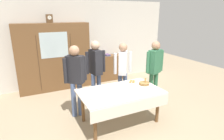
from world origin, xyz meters
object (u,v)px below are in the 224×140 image
object	(u,v)px
pastry_plate	(132,82)
spoon_far_right	(124,96)
wall_cabinet	(54,57)
spoon_mid_right	(102,103)
tea_cup_far_right	(127,91)
person_by_cabinet	(155,66)
person_behind_table_left	(123,67)
bread_basket	(144,83)
tea_cup_front_edge	(110,88)
mantel_clock	(49,19)
person_behind_table_right	(76,75)
spoon_center	(153,87)
tea_cup_mid_left	(130,85)
tea_cup_center	(101,92)
person_near_right_end	(96,67)
tea_cup_near_right	(92,99)
bookshelf_low	(107,68)
book_stack	(107,55)
dining_table	(121,96)

from	to	relation	value
pastry_plate	spoon_far_right	world-z (taller)	pastry_plate
wall_cabinet	spoon_mid_right	distance (m)	2.95
tea_cup_far_right	spoon_mid_right	world-z (taller)	tea_cup_far_right
person_by_cabinet	person_behind_table_left	world-z (taller)	person_by_cabinet
bread_basket	tea_cup_far_right	bearing A→B (deg)	-162.02
pastry_plate	spoon_far_right	size ratio (longest dim) A/B	2.35
tea_cup_front_edge	spoon_mid_right	size ratio (longest dim) A/B	1.09
mantel_clock	person_behind_table_left	distance (m)	2.54
pastry_plate	person_behind_table_right	size ratio (longest dim) A/B	0.17
tea_cup_front_edge	person_behind_table_left	bearing A→B (deg)	44.19
spoon_center	bread_basket	bearing A→B (deg)	112.29
tea_cup_mid_left	tea_cup_far_right	world-z (taller)	same
tea_cup_center	tea_cup_front_edge	distance (m)	0.26
spoon_center	person_near_right_end	bearing A→B (deg)	126.98
spoon_far_right	pastry_plate	bearing A→B (deg)	47.06
tea_cup_near_right	tea_cup_front_edge	size ratio (longest dim) A/B	1.00
spoon_center	person_near_right_end	distance (m)	1.50
wall_cabinet	spoon_center	xyz separation A→B (m)	(1.65, -2.69, -0.28)
person_behind_table_right	tea_cup_near_right	bearing A→B (deg)	-85.08
tea_cup_front_edge	tea_cup_center	bearing A→B (deg)	-158.82
tea_cup_far_right	bread_basket	bearing A→B (deg)	17.98
person_behind_table_right	spoon_far_right	bearing A→B (deg)	-53.43
tea_cup_center	spoon_mid_right	xyz separation A→B (m)	(-0.17, -0.44, -0.02)
wall_cabinet	spoon_center	size ratio (longest dim) A/B	18.00
bookshelf_low	person_by_cabinet	xyz separation A→B (m)	(0.38, -2.11, 0.55)
bread_basket	person_by_cabinet	bearing A→B (deg)	34.95
book_stack	person_behind_table_left	size ratio (longest dim) A/B	0.14
mantel_clock	spoon_far_right	xyz separation A→B (m)	(0.87, -2.83, -1.42)
tea_cup_center	spoon_far_right	size ratio (longest dim) A/B	1.09
bread_basket	person_behind_table_left	size ratio (longest dim) A/B	0.15
pastry_plate	spoon_mid_right	distance (m)	1.26
spoon_center	spoon_mid_right	bearing A→B (deg)	-170.44
tea_cup_front_edge	pastry_plate	xyz separation A→B (m)	(0.65, 0.14, -0.01)
bookshelf_low	mantel_clock	bearing A→B (deg)	-178.40
bread_basket	tea_cup_near_right	bearing A→B (deg)	-169.36
dining_table	spoon_mid_right	xyz separation A→B (m)	(-0.58, -0.33, 0.10)
wall_cabinet	person_behind_table_right	xyz separation A→B (m)	(0.14, -1.89, -0.01)
dining_table	wall_cabinet	distance (m)	2.77
dining_table	person_by_cabinet	size ratio (longest dim) A/B	1.06
book_stack	tea_cup_mid_left	xyz separation A→B (m)	(-0.59, -2.49, -0.15)
person_near_right_end	pastry_plate	bearing A→B (deg)	-49.62
pastry_plate	spoon_center	bearing A→B (deg)	-59.30
wall_cabinet	bookshelf_low	bearing A→B (deg)	1.61
tea_cup_front_edge	person_near_right_end	bearing A→B (deg)	88.00
tea_cup_near_right	person_behind_table_left	distance (m)	1.62
tea_cup_far_right	person_near_right_end	size ratio (longest dim) A/B	0.08
mantel_clock	person_behind_table_left	world-z (taller)	mantel_clock
tea_cup_mid_left	person_behind_table_left	world-z (taller)	person_behind_table_left
tea_cup_center	bread_basket	xyz separation A→B (m)	(1.07, -0.00, 0.01)
wall_cabinet	book_stack	distance (m)	1.80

